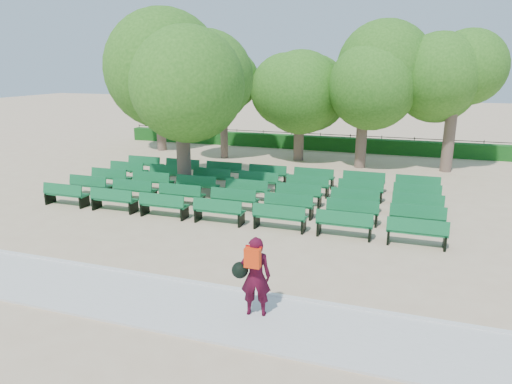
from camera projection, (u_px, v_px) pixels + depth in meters
ground at (227, 209)px, 18.03m from camera, size 120.00×120.00×0.00m
paving at (115, 295)px, 11.26m from camera, size 30.00×2.20×0.06m
curb at (140, 274)px, 12.31m from camera, size 30.00×0.12×0.10m
hedge at (304, 142)px, 30.70m from camera, size 26.00×0.70×0.90m
fence at (305, 148)px, 31.19m from camera, size 26.00×0.10×1.02m
tree_line at (289, 160)px, 27.17m from camera, size 21.80×6.80×7.04m
bench_array at (248, 198)px, 19.18m from camera, size 1.86×0.64×1.16m
tree_among at (180, 77)px, 19.20m from camera, size 5.06×5.06×7.33m
person at (254, 275)px, 10.08m from camera, size 0.91×0.59×1.86m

